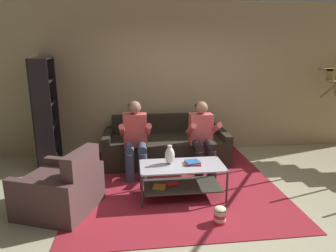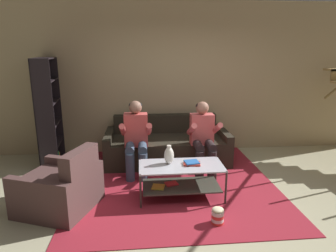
% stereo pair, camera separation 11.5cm
% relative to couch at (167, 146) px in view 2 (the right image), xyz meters
% --- Properties ---
extents(ground, '(16.80, 16.80, 0.00)m').
position_rel_couch_xyz_m(ground, '(0.26, -1.81, -0.28)').
color(ground, '#B1AC8A').
extents(back_partition, '(8.40, 0.12, 2.90)m').
position_rel_couch_xyz_m(back_partition, '(0.26, 0.65, 1.17)').
color(back_partition, tan).
rests_on(back_partition, ground).
extents(couch, '(2.21, 0.97, 0.80)m').
position_rel_couch_xyz_m(couch, '(0.00, 0.00, 0.00)').
color(couch, black).
rests_on(couch, ground).
extents(person_seated_left, '(0.50, 0.58, 1.21)m').
position_rel_couch_xyz_m(person_seated_left, '(-0.55, -0.56, 0.39)').
color(person_seated_left, '#36465C').
rests_on(person_seated_left, ground).
extents(person_seated_right, '(0.50, 0.58, 1.18)m').
position_rel_couch_xyz_m(person_seated_right, '(0.55, -0.57, 0.37)').
color(person_seated_right, black).
rests_on(person_seated_right, ground).
extents(coffee_table, '(1.15, 0.56, 0.47)m').
position_rel_couch_xyz_m(coffee_table, '(0.06, -1.42, 0.04)').
color(coffee_table, '#B0B2BD').
rests_on(coffee_table, ground).
extents(area_rug, '(3.00, 3.37, 0.01)m').
position_rel_couch_xyz_m(area_rug, '(0.04, -0.83, -0.27)').
color(area_rug, maroon).
rests_on(area_rug, ground).
extents(vase, '(0.14, 0.14, 0.27)m').
position_rel_couch_xyz_m(vase, '(-0.09, -1.35, 0.32)').
color(vase, silver).
rests_on(vase, coffee_table).
extents(book_stack, '(0.25, 0.20, 0.04)m').
position_rel_couch_xyz_m(book_stack, '(0.22, -1.40, 0.21)').
color(book_stack, '#C93B30').
rests_on(book_stack, coffee_table).
extents(bookshelf, '(0.40, 0.90, 1.87)m').
position_rel_couch_xyz_m(bookshelf, '(-2.12, 0.08, 0.54)').
color(bookshelf, black).
rests_on(bookshelf, ground).
extents(armchair, '(1.11, 1.11, 0.83)m').
position_rel_couch_xyz_m(armchair, '(-1.52, -1.59, 0.00)').
color(armchair, '#4D3331').
rests_on(armchair, ground).
extents(popcorn_tub, '(0.15, 0.15, 0.21)m').
position_rel_couch_xyz_m(popcorn_tub, '(0.41, -2.14, -0.17)').
color(popcorn_tub, red).
rests_on(popcorn_tub, ground).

